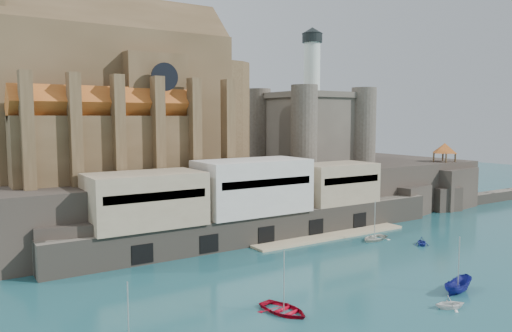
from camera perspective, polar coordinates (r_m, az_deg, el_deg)
The scene contains 13 objects.
ground at distance 71.02m, azimuth 17.18°, elevation -10.82°, with size 300.00×300.00×0.00m, color #184951.
promontory at distance 99.07m, azimuth -0.58°, elevation -3.03°, with size 100.00×36.00×10.00m.
quay at distance 80.02m, azimuth -0.37°, elevation -4.27°, with size 70.00×12.00×13.05m.
church at distance 89.86m, azimuth -14.56°, elevation 6.92°, with size 47.00×25.93×30.51m.
castle_keep at distance 108.88m, azimuth 6.19°, elevation 4.79°, with size 21.20×21.20×29.30m.
rock_outcrop at distance 118.32m, azimuth 20.68°, elevation -2.42°, with size 14.50×10.50×8.70m.
pavilion at distance 117.57m, azimuth 20.76°, elevation 1.79°, with size 6.40×6.40×5.40m.
breakwater at distance 137.89m, azimuth 27.18°, elevation -3.27°, with size 40.00×3.00×2.40m, color #625A4E.
boat_0 at distance 52.88m, azimuth 3.19°, elevation -16.36°, with size 4.11×1.19×5.76m, color #AB0419.
boat_1 at distance 57.47m, azimuth 21.26°, elevation -14.91°, with size 2.80×1.71×3.24m, color white.
boat_2 at distance 62.68m, azimuth 22.04°, elevation -13.21°, with size 1.89×1.95×5.04m, color navy.
boat_6 at distance 83.79m, azimuth 13.37°, elevation -8.21°, with size 3.99×1.16×5.58m, color silver.
boat_7 at distance 82.53m, azimuth 18.40°, elevation -8.56°, with size 2.65×1.62×3.07m, color #28379B.
Camera 1 is at (-52.71, -43.31, 19.76)m, focal length 35.00 mm.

